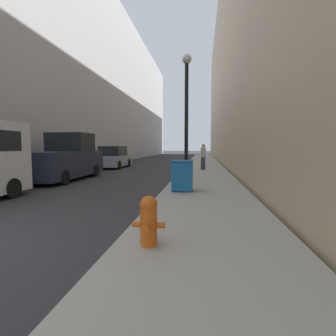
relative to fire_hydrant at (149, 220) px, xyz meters
name	(u,v)px	position (x,y,z in m)	size (l,w,h in m)	color
sidewalk_right	(204,167)	(0.91, 16.99, -0.47)	(2.96, 60.00, 0.13)	#9E998E
building_left_glass	(71,85)	(-14.18, 24.99, 8.10)	(12.00, 60.00, 17.27)	#BCBCC1
building_right_stone	(279,66)	(8.49, 24.99, 9.38)	(12.00, 60.00, 19.81)	tan
fire_hydrant	(149,220)	(0.00, 0.00, 0.00)	(0.50, 0.38, 0.77)	#D15614
trash_bin	(182,175)	(0.12, 5.01, 0.14)	(0.71, 0.66, 1.05)	#19609E
lamppost	(186,107)	(0.02, 8.81, 2.99)	(0.46, 0.46, 5.84)	black
pickup_truck	(64,160)	(-6.10, 8.44, 0.45)	(2.25, 5.29, 2.35)	#232838
parked_sedan_near	(113,158)	(-6.09, 15.79, 0.23)	(1.88, 4.30, 1.68)	#A3A8B2
pedestrian_on_sidewalk	(203,157)	(0.84, 13.40, 0.45)	(0.34, 0.22, 1.70)	#2D3347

